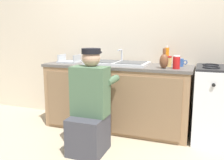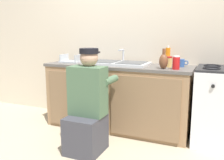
{
  "view_description": "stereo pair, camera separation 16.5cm",
  "coord_description": "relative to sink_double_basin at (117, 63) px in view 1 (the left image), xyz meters",
  "views": [
    {
      "loc": [
        1.04,
        -2.75,
        1.26
      ],
      "look_at": [
        0.0,
        0.1,
        0.69
      ],
      "focal_mm": 40.0,
      "sensor_mm": 36.0,
      "label": 1
    },
    {
      "loc": [
        1.19,
        -2.69,
        1.26
      ],
      "look_at": [
        0.0,
        0.1,
        0.69
      ],
      "focal_mm": 40.0,
      "sensor_mm": 36.0,
      "label": 2
    }
  ],
  "objects": [
    {
      "name": "back_wall",
      "position": [
        0.0,
        0.35,
        0.37
      ],
      "size": [
        6.0,
        0.1,
        2.5
      ],
      "primitive_type": "cube",
      "color": "beige",
      "rests_on": "ground_plane"
    },
    {
      "name": "vase_decorative",
      "position": [
        0.62,
        -0.17,
        0.07
      ],
      "size": [
        0.1,
        0.1,
        0.23
      ],
      "color": "brown",
      "rests_on": "countertop"
    },
    {
      "name": "ground_plane",
      "position": [
        0.0,
        -0.3,
        -0.88
      ],
      "size": [
        12.0,
        12.0,
        0.0
      ],
      "primitive_type": "plane",
      "color": "tan"
    },
    {
      "name": "soda_cup_red",
      "position": [
        0.76,
        -0.16,
        0.06
      ],
      "size": [
        0.08,
        0.08,
        0.15
      ],
      "color": "red",
      "rests_on": "countertop"
    },
    {
      "name": "dish_rack_tray",
      "position": [
        -0.69,
        -0.03,
        0.01
      ],
      "size": [
        0.28,
        0.22,
        0.11
      ],
      "color": "#B2B7BC",
      "rests_on": "countertop"
    },
    {
      "name": "soap_bottle_orange",
      "position": [
        0.6,
        0.18,
        0.09
      ],
      "size": [
        0.06,
        0.06,
        0.25
      ],
      "color": "orange",
      "rests_on": "countertop"
    },
    {
      "name": "countertop",
      "position": [
        0.0,
        -0.0,
        -0.04
      ],
      "size": [
        1.91,
        0.62,
        0.04
      ],
      "primitive_type": "cube",
      "color": "#5B5651",
      "rests_on": "counter_cabinet"
    },
    {
      "name": "condiment_jar",
      "position": [
        0.66,
        -0.0,
        0.05
      ],
      "size": [
        0.07,
        0.07,
        0.13
      ],
      "color": "#DBB760",
      "rests_on": "countertop"
    },
    {
      "name": "coffee_mug",
      "position": [
        0.79,
        0.07,
        0.03
      ],
      "size": [
        0.13,
        0.08,
        0.09
      ],
      "color": "#335699",
      "rests_on": "countertop"
    },
    {
      "name": "stove_range",
      "position": [
        1.27,
        -0.0,
        -0.43
      ],
      "size": [
        0.59,
        0.62,
        0.9
      ],
      "color": "white",
      "rests_on": "ground_plane"
    },
    {
      "name": "sink_double_basin",
      "position": [
        0.0,
        0.0,
        0.0
      ],
      "size": [
        0.8,
        0.44,
        0.19
      ],
      "color": "silver",
      "rests_on": "countertop"
    },
    {
      "name": "counter_cabinet",
      "position": [
        0.0,
        -0.01,
        -0.47
      ],
      "size": [
        1.87,
        0.62,
        0.82
      ],
      "color": "#997551",
      "rests_on": "ground_plane"
    },
    {
      "name": "plumber_person",
      "position": [
        -0.05,
        -0.76,
        -0.42
      ],
      "size": [
        0.42,
        0.61,
        1.1
      ],
      "color": "#3F3F47",
      "rests_on": "ground_plane"
    }
  ]
}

